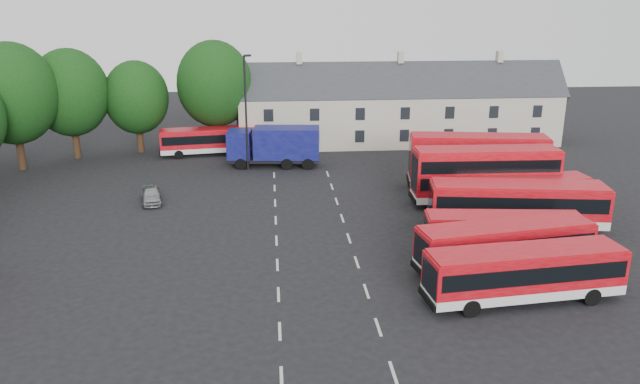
{
  "coord_description": "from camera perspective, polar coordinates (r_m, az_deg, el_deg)",
  "views": [
    {
      "loc": [
        -0.2,
        -37.69,
        16.26
      ],
      "look_at": [
        3.3,
        5.77,
        2.2
      ],
      "focal_mm": 35.0,
      "sensor_mm": 36.0,
      "label": 1
    }
  ],
  "objects": [
    {
      "name": "ground",
      "position": [
        41.05,
        -3.96,
        -5.51
      ],
      "size": [
        140.0,
        140.0,
        0.0
      ],
      "primitive_type": "plane",
      "color": "black",
      "rests_on": "ground"
    },
    {
      "name": "lane_markings",
      "position": [
        42.98,
        -0.66,
        -4.35
      ],
      "size": [
        5.15,
        33.8,
        0.01
      ],
      "color": "beige",
      "rests_on": "ground"
    },
    {
      "name": "treeline",
      "position": [
        61.39,
        -24.29,
        7.33
      ],
      "size": [
        29.92,
        32.59,
        12.01
      ],
      "color": "black",
      "rests_on": "ground"
    },
    {
      "name": "terrace_houses",
      "position": [
        70.27,
        7.2,
        7.57
      ],
      "size": [
        35.7,
        7.13,
        10.06
      ],
      "color": "beige",
      "rests_on": "ground"
    },
    {
      "name": "bus_row_a",
      "position": [
        35.8,
        18.21,
        -6.82
      ],
      "size": [
        11.09,
        3.63,
        3.08
      ],
      "rotation": [
        0.0,
        0.0,
        0.11
      ],
      "color": "silver",
      "rests_on": "ground"
    },
    {
      "name": "bus_row_b",
      "position": [
        39.16,
        16.56,
        -4.52
      ],
      "size": [
        11.06,
        4.16,
        3.06
      ],
      "rotation": [
        0.0,
        0.0,
        0.16
      ],
      "color": "silver",
      "rests_on": "ground"
    },
    {
      "name": "bus_row_c",
      "position": [
        41.52,
        16.43,
        -3.45
      ],
      "size": [
        10.07,
        3.29,
        2.8
      ],
      "rotation": [
        0.0,
        0.0,
        -0.11
      ],
      "color": "silver",
      "rests_on": "ground"
    },
    {
      "name": "bus_row_d",
      "position": [
        46.2,
        17.6,
        -0.88
      ],
      "size": [
        12.44,
        4.45,
        3.44
      ],
      "rotation": [
        0.0,
        0.0,
        -0.14
      ],
      "color": "silver",
      "rests_on": "ground"
    },
    {
      "name": "bus_row_e",
      "position": [
        50.06,
        18.16,
        0.04
      ],
      "size": [
        10.15,
        3.26,
        2.82
      ],
      "rotation": [
        0.0,
        0.0,
        0.1
      ],
      "color": "silver",
      "rests_on": "ground"
    },
    {
      "name": "bus_dd_south",
      "position": [
        50.77,
        14.88,
        1.7
      ],
      "size": [
        11.37,
        2.85,
        4.64
      ],
      "rotation": [
        0.0,
        0.0,
        -0.02
      ],
      "color": "silver",
      "rests_on": "ground"
    },
    {
      "name": "bus_dd_north",
      "position": [
        54.82,
        14.23,
        2.98
      ],
      "size": [
        11.77,
        4.22,
        4.72
      ],
      "rotation": [
        0.0,
        0.0,
        -0.14
      ],
      "color": "silver",
      "rests_on": "ground"
    },
    {
      "name": "bus_north",
      "position": [
        65.77,
        -10.07,
        4.8
      ],
      "size": [
        10.2,
        3.64,
        2.82
      ],
      "rotation": [
        0.0,
        0.0,
        0.14
      ],
      "color": "silver",
      "rests_on": "ground"
    },
    {
      "name": "box_truck",
      "position": [
        60.5,
        -4.12,
        4.35
      ],
      "size": [
        9.0,
        3.54,
        3.84
      ],
      "rotation": [
        0.0,
        0.0,
        -0.09
      ],
      "color": "black",
      "rests_on": "ground"
    },
    {
      "name": "silver_car",
      "position": [
        52.01,
        -15.17,
        -0.24
      ],
      "size": [
        2.29,
        4.06,
        1.3
      ],
      "primitive_type": "imported",
      "rotation": [
        0.0,
        0.0,
        0.21
      ],
      "color": "#9C9EA3",
      "rests_on": "ground"
    },
    {
      "name": "lamppost",
      "position": [
        58.63,
        -6.77,
        7.45
      ],
      "size": [
        0.75,
        0.47,
        10.83
      ],
      "rotation": [
        0.0,
        0.0,
        0.34
      ],
      "color": "black",
      "rests_on": "ground"
    }
  ]
}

